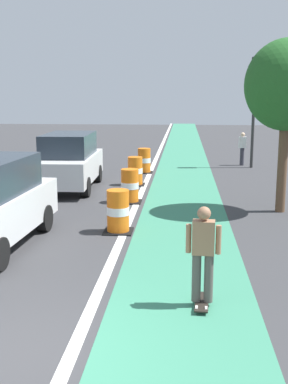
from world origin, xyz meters
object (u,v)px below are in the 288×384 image
at_px(street_tree_sidewalk, 287,86).
at_px(traffic_barrel_mid, 130,186).
at_px(traffic_barrel_back, 135,171).
at_px(traffic_barrel_front, 118,212).
at_px(pedestrian_crossing, 242,148).
at_px(skateboarder_on_lane, 203,253).
at_px(traffic_light_corner, 255,93).
at_px(traffic_barrel_far, 144,161).
at_px(parked_suv_second, 69,161).

bearing_deg(street_tree_sidewalk, traffic_barrel_mid, 169.27).
relative_size(traffic_barrel_mid, traffic_barrel_back, 1.00).
xyz_separation_m(traffic_barrel_front, street_tree_sidewalk, (4.52, 2.58, 3.14)).
bearing_deg(pedestrian_crossing, street_tree_sidewalk, -89.81).
distance_m(skateboarder_on_lane, traffic_light_corner, 16.18).
bearing_deg(traffic_barrel_back, pedestrian_crossing, 50.41).
xyz_separation_m(traffic_light_corner, street_tree_sidewalk, (-0.34, -8.89, 0.17)).
distance_m(traffic_barrel_mid, traffic_barrel_far, 6.05).
xyz_separation_m(traffic_barrel_mid, street_tree_sidewalk, (4.60, -0.87, 3.14)).
relative_size(traffic_barrel_far, pedestrian_crossing, 0.68).
relative_size(skateboarder_on_lane, parked_suv_second, 0.36).
bearing_deg(traffic_barrel_mid, street_tree_sidewalk, -10.73).
bearing_deg(traffic_light_corner, traffic_barrel_back, -135.69).
height_order(traffic_barrel_far, pedestrian_crossing, pedestrian_crossing).
distance_m(parked_suv_second, traffic_barrel_front, 6.17).
relative_size(traffic_barrel_back, traffic_barrel_far, 1.00).
height_order(skateboarder_on_lane, traffic_barrel_far, skateboarder_on_lane).
relative_size(parked_suv_second, traffic_barrel_mid, 4.27).
relative_size(traffic_barrel_front, traffic_barrel_mid, 1.00).
relative_size(traffic_barrel_back, traffic_light_corner, 0.21).
bearing_deg(traffic_barrel_mid, traffic_barrel_front, -88.65).
xyz_separation_m(traffic_barrel_back, pedestrian_crossing, (4.70, 5.69, 0.33)).
distance_m(skateboarder_on_lane, traffic_barrel_front, 4.69).
relative_size(parked_suv_second, street_tree_sidewalk, 0.93).
bearing_deg(street_tree_sidewalk, parked_suv_second, 156.91).
bearing_deg(traffic_barrel_far, traffic_barrel_mid, -89.76).
xyz_separation_m(traffic_barrel_mid, pedestrian_crossing, (4.57, 8.75, 0.33)).
distance_m(skateboarder_on_lane, traffic_barrel_back, 10.98).
bearing_deg(traffic_barrel_back, traffic_barrel_front, -88.13).
xyz_separation_m(parked_suv_second, traffic_barrel_mid, (2.47, -2.14, -0.50)).
height_order(traffic_barrel_mid, traffic_barrel_far, same).
relative_size(parked_suv_second, traffic_barrel_far, 4.27).
bearing_deg(street_tree_sidewalk, traffic_barrel_far, 123.75).
bearing_deg(parked_suv_second, skateboarder_on_lane, -65.35).
bearing_deg(skateboarder_on_lane, parked_suv_second, 114.65).
height_order(parked_suv_second, traffic_barrel_far, parked_suv_second).
bearing_deg(traffic_light_corner, pedestrian_crossing, 116.81).
relative_size(traffic_barrel_front, traffic_barrel_back, 1.00).
distance_m(traffic_barrel_front, traffic_barrel_back, 6.52).
bearing_deg(skateboarder_on_lane, street_tree_sidewalk, 69.46).
relative_size(pedestrian_crossing, street_tree_sidewalk, 0.32).
bearing_deg(parked_suv_second, street_tree_sidewalk, -23.09).
bearing_deg(traffic_barrel_mid, traffic_barrel_far, 90.24).
bearing_deg(traffic_barrel_front, street_tree_sidewalk, 29.72).
height_order(traffic_barrel_mid, street_tree_sidewalk, street_tree_sidewalk).
bearing_deg(traffic_light_corner, traffic_barrel_far, -158.48).
bearing_deg(parked_suv_second, traffic_barrel_back, 21.51).
bearing_deg(traffic_light_corner, traffic_barrel_mid, -121.66).
bearing_deg(street_tree_sidewalk, traffic_barrel_front, -150.28).
bearing_deg(traffic_barrel_mid, parked_suv_second, 139.03).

